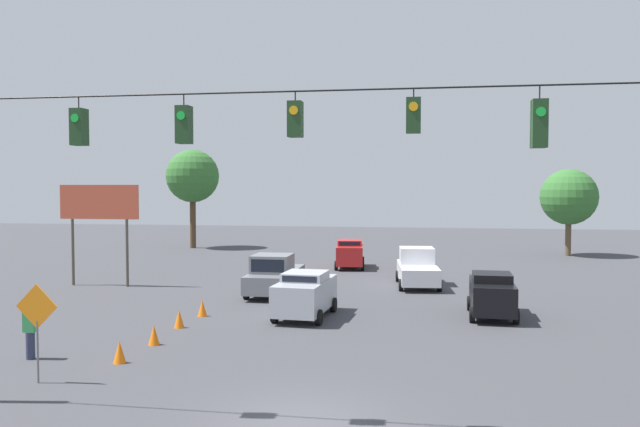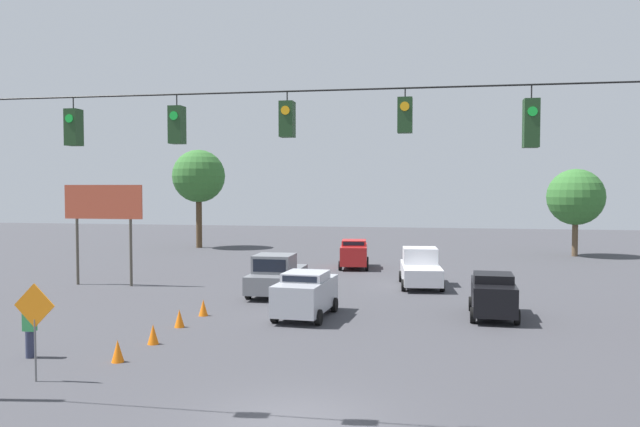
# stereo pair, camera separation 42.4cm
# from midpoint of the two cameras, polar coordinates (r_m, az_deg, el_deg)

# --- Properties ---
(ground_plane) EXTENTS (140.00, 140.00, 0.00)m
(ground_plane) POSITION_cam_midpoint_polar(r_m,az_deg,el_deg) (15.76, -1.76, -18.40)
(ground_plane) COLOR #3D3D42
(overhead_signal_span) EXTENTS (22.68, 0.38, 8.19)m
(overhead_signal_span) POSITION_cam_midpoint_polar(r_m,az_deg,el_deg) (14.28, -1.98, 1.91)
(overhead_signal_span) COLOR #4C473D
(overhead_signal_span) RESTS_ON ground_plane
(sedan_silver_withflow_mid) EXTENTS (2.34, 4.37, 1.95)m
(sedan_silver_withflow_mid) POSITION_cam_midpoint_polar(r_m,az_deg,el_deg) (26.90, -0.86, -7.33)
(sedan_silver_withflow_mid) COLOR #A8AAB2
(sedan_silver_withflow_mid) RESTS_ON ground_plane
(sedan_black_oncoming_far) EXTENTS (2.07, 3.97, 1.89)m
(sedan_black_oncoming_far) POSITION_cam_midpoint_polar(r_m,az_deg,el_deg) (27.88, 15.97, -7.14)
(sedan_black_oncoming_far) COLOR black
(sedan_black_oncoming_far) RESTS_ON ground_plane
(sedan_red_withflow_deep) EXTENTS (2.27, 4.12, 1.93)m
(sedan_red_withflow_deep) POSITION_cam_midpoint_polar(r_m,az_deg,el_deg) (42.74, 3.41, -3.66)
(sedan_red_withflow_deep) COLOR red
(sedan_red_withflow_deep) RESTS_ON ground_plane
(pickup_truck_grey_withflow_far) EXTENTS (2.32, 5.54, 2.12)m
(pickup_truck_grey_withflow_far) POSITION_cam_midpoint_polar(r_m,az_deg,el_deg) (32.56, -3.59, -5.67)
(pickup_truck_grey_withflow_far) COLOR slate
(pickup_truck_grey_withflow_far) RESTS_ON ground_plane
(pickup_truck_white_oncoming_deep) EXTENTS (2.61, 5.23, 2.12)m
(pickup_truck_white_oncoming_deep) POSITION_cam_midpoint_polar(r_m,az_deg,el_deg) (35.53, 9.51, -5.01)
(pickup_truck_white_oncoming_deep) COLOR silver
(pickup_truck_white_oncoming_deep) RESTS_ON ground_plane
(traffic_cone_nearest) EXTENTS (0.40, 0.40, 0.71)m
(traffic_cone_nearest) POSITION_cam_midpoint_polar(r_m,az_deg,el_deg) (21.30, -17.46, -11.90)
(traffic_cone_nearest) COLOR orange
(traffic_cone_nearest) RESTS_ON ground_plane
(traffic_cone_second) EXTENTS (0.40, 0.40, 0.71)m
(traffic_cone_second) POSITION_cam_midpoint_polar(r_m,az_deg,el_deg) (23.26, -14.50, -10.64)
(traffic_cone_second) COLOR orange
(traffic_cone_second) RESTS_ON ground_plane
(traffic_cone_third) EXTENTS (0.40, 0.40, 0.71)m
(traffic_cone_third) POSITION_cam_midpoint_polar(r_m,az_deg,el_deg) (25.70, -12.27, -9.35)
(traffic_cone_third) COLOR orange
(traffic_cone_third) RESTS_ON ground_plane
(traffic_cone_fourth) EXTENTS (0.40, 0.40, 0.71)m
(traffic_cone_fourth) POSITION_cam_midpoint_polar(r_m,az_deg,el_deg) (27.69, -10.19, -8.47)
(traffic_cone_fourth) COLOR orange
(traffic_cone_fourth) RESTS_ON ground_plane
(roadside_billboard) EXTENTS (4.68, 0.16, 5.68)m
(roadside_billboard) POSITION_cam_midpoint_polar(r_m,az_deg,el_deg) (37.06, -18.89, 0.35)
(roadside_billboard) COLOR #4C473D
(roadside_billboard) RESTS_ON ground_plane
(work_zone_sign) EXTENTS (1.27, 0.06, 2.84)m
(work_zone_sign) POSITION_cam_midpoint_polar(r_m,az_deg,el_deg) (19.75, -24.08, -8.31)
(work_zone_sign) COLOR slate
(work_zone_sign) RESTS_ON ground_plane
(pedestrian) EXTENTS (0.40, 0.28, 1.86)m
(pedestrian) POSITION_cam_midpoint_polar(r_m,az_deg,el_deg) (22.71, -24.52, -9.57)
(pedestrian) COLOR #2D334C
(pedestrian) RESTS_ON ground_plane
(tree_horizon_left) EXTENTS (4.47, 4.47, 6.97)m
(tree_horizon_left) POSITION_cam_midpoint_polar(r_m,az_deg,el_deg) (53.61, 22.55, 1.38)
(tree_horizon_left) COLOR brown
(tree_horizon_left) RESTS_ON ground_plane
(tree_horizon_right) EXTENTS (4.75, 4.75, 8.88)m
(tree_horizon_right) POSITION_cam_midpoint_polar(r_m,az_deg,el_deg) (57.43, -10.83, 3.33)
(tree_horizon_right) COLOR #4C3823
(tree_horizon_right) RESTS_ON ground_plane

